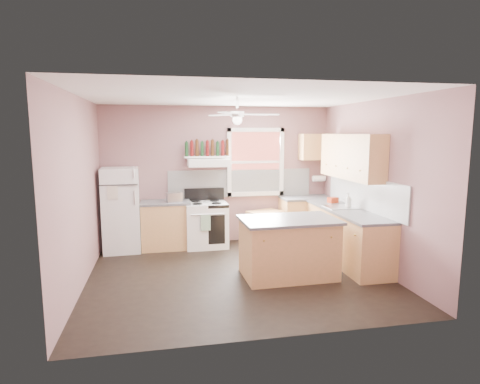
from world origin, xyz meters
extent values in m
plane|color=black|center=(0.00, 0.00, 0.00)|extent=(4.50, 4.50, 0.00)
plane|color=white|center=(0.00, 0.00, 2.70)|extent=(4.50, 4.50, 0.00)
cube|color=#835C5C|center=(0.00, 2.02, 1.35)|extent=(4.50, 0.05, 2.70)
cube|color=#835C5C|center=(2.27, 0.00, 1.35)|extent=(0.05, 4.00, 2.70)
cube|color=#835C5C|center=(-2.27, 0.00, 1.35)|extent=(0.05, 4.00, 2.70)
cube|color=white|center=(0.45, 1.99, 1.18)|extent=(2.90, 0.03, 0.55)
cube|color=white|center=(2.23, 0.30, 1.18)|extent=(0.03, 2.60, 0.55)
cube|color=maroon|center=(0.75, 1.98, 1.60)|extent=(1.00, 0.02, 1.20)
cube|color=white|center=(0.75, 1.96, 1.60)|extent=(1.16, 0.07, 1.36)
cube|color=white|center=(-1.86, 1.66, 0.78)|extent=(0.68, 0.67, 1.55)
cube|color=tan|center=(-1.06, 1.70, 0.43)|extent=(0.90, 0.60, 0.86)
cube|color=#4D4D4F|center=(-1.06, 1.70, 0.88)|extent=(0.92, 0.62, 0.04)
cube|color=silver|center=(-0.89, 1.60, 0.99)|extent=(0.31, 0.22, 0.18)
cube|color=white|center=(-0.29, 1.65, 0.43)|extent=(0.79, 0.65, 0.86)
cube|color=white|center=(-0.23, 1.75, 1.62)|extent=(0.78, 0.50, 0.14)
cube|color=white|center=(-0.23, 1.87, 1.72)|extent=(0.90, 0.26, 0.03)
cube|color=tan|center=(0.88, 1.70, 0.32)|extent=(0.75, 0.63, 0.64)
cube|color=tan|center=(1.75, 1.70, 0.43)|extent=(1.00, 0.60, 0.86)
cube|color=tan|center=(1.95, 0.30, 0.43)|extent=(0.60, 2.20, 0.86)
cube|color=#4D4D4F|center=(1.75, 1.70, 0.88)|extent=(1.02, 0.62, 0.04)
cube|color=#4D4D4F|center=(1.94, 0.30, 0.88)|extent=(0.62, 2.22, 0.04)
cube|color=silver|center=(1.94, 0.50, 0.90)|extent=(0.55, 0.45, 0.03)
cylinder|color=silver|center=(2.10, 0.50, 0.97)|extent=(0.03, 0.03, 0.14)
cube|color=tan|center=(2.08, 0.50, 1.78)|extent=(0.33, 1.80, 0.76)
cube|color=tan|center=(1.95, 1.83, 1.90)|extent=(0.60, 0.33, 0.52)
cylinder|color=white|center=(2.07, 1.86, 1.25)|extent=(0.26, 0.12, 0.12)
cube|color=tan|center=(0.75, -0.21, 0.43)|extent=(1.38, 0.89, 0.86)
cube|color=#4D4D4F|center=(0.75, -0.21, 0.88)|extent=(1.46, 0.97, 0.04)
cylinder|color=white|center=(0.00, 0.00, 2.45)|extent=(0.20, 0.20, 0.08)
imported|color=silver|center=(2.04, 0.46, 1.03)|extent=(0.12, 0.12, 0.25)
cube|color=#A82B0E|center=(1.99, 0.96, 0.95)|extent=(0.21, 0.17, 0.10)
cylinder|color=#143819|center=(-0.63, 1.87, 1.87)|extent=(0.06, 0.06, 0.27)
cylinder|color=#590F0F|center=(-0.53, 1.87, 1.88)|extent=(0.06, 0.06, 0.29)
cylinder|color=#3F230F|center=(-0.43, 1.87, 1.89)|extent=(0.06, 0.06, 0.31)
cylinder|color=#143819|center=(-0.33, 1.87, 1.87)|extent=(0.06, 0.06, 0.27)
cylinder|color=#590F0F|center=(-0.23, 1.87, 1.88)|extent=(0.06, 0.06, 0.29)
cylinder|color=#3F230F|center=(-0.13, 1.87, 1.89)|extent=(0.06, 0.06, 0.31)
cylinder|color=#143819|center=(-0.03, 1.87, 1.87)|extent=(0.06, 0.06, 0.27)
cylinder|color=#590F0F|center=(0.07, 1.87, 1.88)|extent=(0.06, 0.06, 0.29)
cylinder|color=#3F230F|center=(0.17, 1.87, 1.89)|extent=(0.06, 0.06, 0.31)
camera|label=1|loc=(-1.13, -5.87, 2.18)|focal=30.00mm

